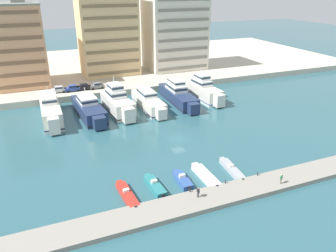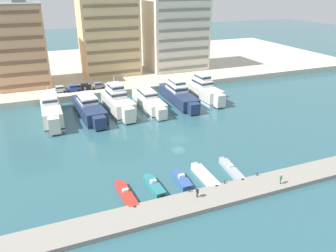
# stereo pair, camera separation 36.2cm
# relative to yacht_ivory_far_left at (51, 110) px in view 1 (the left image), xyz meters

# --- Properties ---
(ground_plane) EXTENTS (400.00, 400.00, 0.00)m
(ground_plane) POSITION_rel_yacht_ivory_far_left_xyz_m (23.22, -21.00, -2.35)
(ground_plane) COLOR #2D5B66
(quay_promenade) EXTENTS (180.00, 70.00, 1.75)m
(quay_promenade) POSITION_rel_yacht_ivory_far_left_xyz_m (23.22, 46.05, -1.48)
(quay_promenade) COLOR beige
(quay_promenade) RESTS_ON ground
(pier_dock) EXTENTS (120.00, 4.82, 0.75)m
(pier_dock) POSITION_rel_yacht_ivory_far_left_xyz_m (23.22, -41.91, -1.98)
(pier_dock) COLOR gray
(pier_dock) RESTS_ON ground
(yacht_ivory_far_left) EXTENTS (4.21, 20.14, 7.43)m
(yacht_ivory_far_left) POSITION_rel_yacht_ivory_far_left_xyz_m (0.00, 0.00, 0.00)
(yacht_ivory_far_left) COLOR silver
(yacht_ivory_far_left) RESTS_ON ground
(yacht_navy_left) EXTENTS (6.11, 19.63, 6.55)m
(yacht_navy_left) POSITION_rel_yacht_ivory_far_left_xyz_m (8.60, -1.19, -0.43)
(yacht_navy_left) COLOR navy
(yacht_navy_left) RESTS_ON ground
(yacht_ivory_mid_left) EXTENTS (5.81, 16.59, 8.88)m
(yacht_ivory_mid_left) POSITION_rel_yacht_ivory_far_left_xyz_m (15.58, -1.64, 0.25)
(yacht_ivory_mid_left) COLOR silver
(yacht_ivory_mid_left) RESTS_ON ground
(yacht_ivory_center_left) EXTENTS (4.36, 18.65, 6.31)m
(yacht_ivory_center_left) POSITION_rel_yacht_ivory_far_left_xyz_m (23.63, -1.40, -0.53)
(yacht_ivory_center_left) COLOR silver
(yacht_ivory_center_left) RESTS_ON ground
(yacht_navy_center) EXTENTS (4.99, 20.83, 7.74)m
(yacht_navy_center) POSITION_rel_yacht_ivory_far_left_xyz_m (32.45, 0.04, -0.20)
(yacht_navy_center) COLOR navy
(yacht_navy_center) RESTS_ON ground
(yacht_ivory_center_right) EXTENTS (5.22, 16.75, 8.56)m
(yacht_ivory_center_right) POSITION_rel_yacht_ivory_far_left_xyz_m (40.05, -0.27, 0.13)
(yacht_ivory_center_right) COLOR silver
(yacht_ivory_center_right) RESTS_ON ground
(motorboat_red_far_left) EXTENTS (1.98, 7.81, 1.16)m
(motorboat_red_far_left) POSITION_rel_yacht_ivory_far_left_xyz_m (8.05, -36.41, -1.96)
(motorboat_red_far_left) COLOR red
(motorboat_red_far_left) RESTS_ON ground
(motorboat_teal_left) EXTENTS (1.93, 6.60, 1.36)m
(motorboat_teal_left) POSITION_rel_yacht_ivory_far_left_xyz_m (12.65, -35.87, -1.88)
(motorboat_teal_left) COLOR teal
(motorboat_teal_left) RESTS_ON ground
(motorboat_blue_mid_left) EXTENTS (1.91, 5.90, 1.30)m
(motorboat_blue_mid_left) POSITION_rel_yacht_ivory_far_left_xyz_m (17.39, -35.86, -1.92)
(motorboat_blue_mid_left) COLOR #33569E
(motorboat_blue_mid_left) RESTS_ON ground
(motorboat_white_center_left) EXTENTS (1.94, 7.96, 0.84)m
(motorboat_white_center_left) POSITION_rel_yacht_ivory_far_left_xyz_m (21.40, -36.11, -1.97)
(motorboat_white_center_left) COLOR white
(motorboat_white_center_left) RESTS_ON ground
(motorboat_grey_center) EXTENTS (2.20, 7.98, 1.08)m
(motorboat_grey_center) POSITION_rel_yacht_ivory_far_left_xyz_m (26.51, -36.05, -1.98)
(motorboat_grey_center) COLOR #9EA3A8
(motorboat_grey_center) RESTS_ON ground
(car_silver_far_left) EXTENTS (4.16, 2.04, 1.80)m
(car_silver_far_left) POSITION_rel_yacht_ivory_far_left_xyz_m (3.22, 15.32, 0.37)
(car_silver_far_left) COLOR #B7BCC1
(car_silver_far_left) RESTS_ON quay_promenade
(car_blue_left) EXTENTS (4.16, 2.04, 1.80)m
(car_blue_left) POSITION_rel_yacht_ivory_far_left_xyz_m (6.89, 15.03, 0.37)
(car_blue_left) COLOR #28428E
(car_blue_left) RESTS_ON quay_promenade
(car_black_mid_left) EXTENTS (4.16, 2.05, 1.80)m
(car_black_mid_left) POSITION_rel_yacht_ivory_far_left_xyz_m (10.00, 15.26, 0.37)
(car_black_mid_left) COLOR black
(car_black_mid_left) RESTS_ON quay_promenade
(car_grey_center_left) EXTENTS (4.19, 2.10, 1.80)m
(car_grey_center_left) POSITION_rel_yacht_ivory_far_left_xyz_m (13.78, 14.98, 0.37)
(car_grey_center_left) COLOR slate
(car_grey_center_left) RESTS_ON quay_promenade
(apartment_block_far_left) EXTENTS (15.26, 15.97, 24.98)m
(apartment_block_far_left) POSITION_rel_yacht_ivory_far_left_xyz_m (-5.73, 27.63, 10.94)
(apartment_block_far_left) COLOR tan
(apartment_block_far_left) RESTS_ON quay_promenade
(apartment_block_left) EXTENTS (18.34, 12.97, 29.14)m
(apartment_block_left) POSITION_rel_yacht_ivory_far_left_xyz_m (21.38, 31.23, 13.02)
(apartment_block_left) COLOR #E0BC84
(apartment_block_left) RESTS_ON quay_promenade
(apartment_block_mid_left) EXTENTS (19.95, 16.78, 27.20)m
(apartment_block_mid_left) POSITION_rel_yacht_ivory_far_left_xyz_m (44.51, 31.26, 12.04)
(apartment_block_mid_left) COLOR silver
(apartment_block_mid_left) RESTS_ON quay_promenade
(pedestrian_near_edge) EXTENTS (0.58, 0.42, 1.69)m
(pedestrian_near_edge) POSITION_rel_yacht_ivory_far_left_xyz_m (30.85, -43.06, -0.61)
(pedestrian_near_edge) COLOR #7A6B56
(pedestrian_near_edge) RESTS_ON pier_dock
(pedestrian_mid_deck) EXTENTS (0.31, 0.62, 1.63)m
(pedestrian_mid_deck) POSITION_rel_yacht_ivory_far_left_xyz_m (17.34, -41.35, -0.64)
(pedestrian_mid_deck) COLOR #282D3D
(pedestrian_mid_deck) RESTS_ON pier_dock
(bollard_west) EXTENTS (0.20, 0.20, 0.61)m
(bollard_west) POSITION_rel_yacht_ivory_far_left_xyz_m (16.85, -39.75, -1.28)
(bollard_west) COLOR #2D2D33
(bollard_west) RESTS_ON pier_dock
(bollard_west_mid) EXTENTS (0.20, 0.20, 0.61)m
(bollard_west_mid) POSITION_rel_yacht_ivory_far_left_xyz_m (22.90, -39.75, -1.28)
(bollard_west_mid) COLOR #2D2D33
(bollard_west_mid) RESTS_ON pier_dock
(bollard_east_mid) EXTENTS (0.20, 0.20, 0.61)m
(bollard_east_mid) POSITION_rel_yacht_ivory_far_left_xyz_m (28.96, -39.75, -1.28)
(bollard_east_mid) COLOR #2D2D33
(bollard_east_mid) RESTS_ON pier_dock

